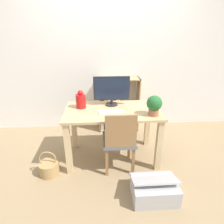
# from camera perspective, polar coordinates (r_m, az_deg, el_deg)

# --- Properties ---
(ground_plane) EXTENTS (10.00, 10.00, 0.00)m
(ground_plane) POSITION_cam_1_polar(r_m,az_deg,el_deg) (2.77, 0.14, -13.37)
(ground_plane) COLOR #997F5B
(wall_back) EXTENTS (8.00, 0.05, 2.60)m
(wall_back) POSITION_cam_1_polar(r_m,az_deg,el_deg) (3.29, -1.15, 16.98)
(wall_back) COLOR white
(wall_back) RESTS_ON ground_plane
(desk) EXTENTS (1.22, 0.70, 0.73)m
(desk) POSITION_cam_1_polar(r_m,az_deg,el_deg) (2.47, 0.16, -2.36)
(desk) COLOR tan
(desk) RESTS_ON ground_plane
(monitor) EXTENTS (0.48, 0.17, 0.39)m
(monitor) POSITION_cam_1_polar(r_m,az_deg,el_deg) (2.51, -0.14, 6.87)
(monitor) COLOR #232326
(monitor) RESTS_ON desk
(keyboard) EXTENTS (0.31, 0.13, 0.02)m
(keyboard) POSITION_cam_1_polar(r_m,az_deg,el_deg) (2.33, -0.39, 0.03)
(keyboard) COLOR silver
(keyboard) RESTS_ON desk
(vase) EXTENTS (0.13, 0.13, 0.24)m
(vase) POSITION_cam_1_polar(r_m,az_deg,el_deg) (2.48, -9.49, 3.51)
(vase) COLOR red
(vase) RESTS_ON desk
(potted_plant) EXTENTS (0.18, 0.18, 0.24)m
(potted_plant) POSITION_cam_1_polar(r_m,az_deg,el_deg) (2.26, 12.73, 2.18)
(potted_plant) COLOR #9E6647
(potted_plant) RESTS_ON desk
(chair) EXTENTS (0.40, 0.40, 0.82)m
(chair) POSITION_cam_1_polar(r_m,az_deg,el_deg) (2.30, 2.31, -8.38)
(chair) COLOR slate
(chair) RESTS_ON ground_plane
(bookshelf) EXTENTS (0.70, 0.28, 0.94)m
(bookshelf) POSITION_cam_1_polar(r_m,az_deg,el_deg) (3.32, 0.13, 2.07)
(bookshelf) COLOR tan
(bookshelf) RESTS_ON ground_plane
(basket) EXTENTS (0.24, 0.24, 0.33)m
(basket) POSITION_cam_1_polar(r_m,az_deg,el_deg) (2.56, -18.67, -15.76)
(basket) COLOR tan
(basket) RESTS_ON ground_plane
(storage_box) EXTENTS (0.48, 0.39, 0.27)m
(storage_box) POSITION_cam_1_polar(r_m,az_deg,el_deg) (2.20, 12.76, -21.99)
(storage_box) COLOR #B2B2B7
(storage_box) RESTS_ON ground_plane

